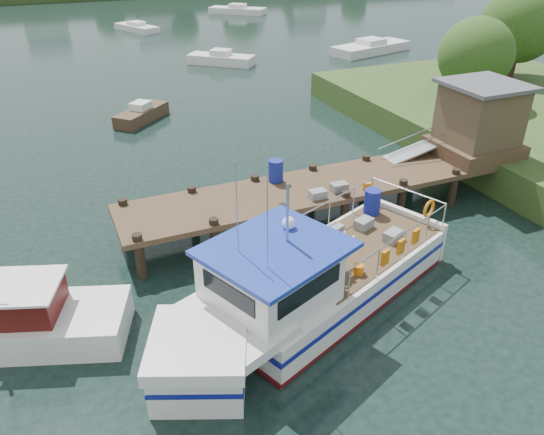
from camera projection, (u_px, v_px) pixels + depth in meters
name	position (u px, v px, depth m)	size (l,w,h in m)	color
ground_plane	(280.00, 225.00, 20.17)	(160.00, 160.00, 0.00)	black
dock	(428.00, 144.00, 21.36)	(16.60, 3.00, 4.78)	#483422
lobster_boat	(304.00, 286.00, 15.14)	(10.69, 6.51, 5.31)	silver
work_boat	(3.00, 322.00, 14.33)	(7.05, 4.08, 3.75)	silver
moored_rowboat	(142.00, 114.00, 30.60)	(3.62, 3.57, 1.10)	#483422
moored_far	(238.00, 10.00, 66.82)	(6.91, 6.30, 1.19)	silver
moored_b	(221.00, 59.00, 42.85)	(5.22, 4.84, 1.18)	silver
moored_c	(371.00, 47.00, 46.77)	(7.96, 4.35, 1.19)	silver
moored_d	(137.00, 27.00, 56.24)	(4.03, 5.95, 0.96)	silver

